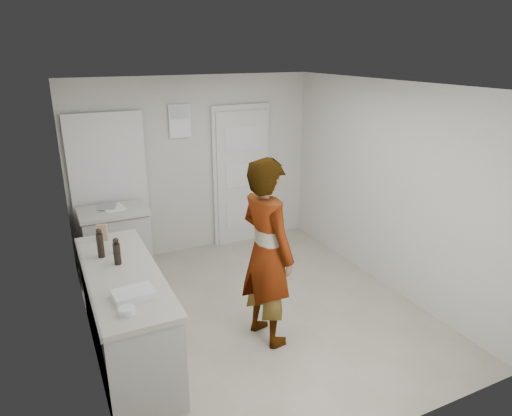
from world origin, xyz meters
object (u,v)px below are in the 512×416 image
cake_mix_box (102,232)px  spice_jar (118,248)px  person (267,253)px  egg_bowl (127,311)px  oil_cruet_a (117,252)px  baking_dish (134,294)px  oil_cruet_b (100,243)px

cake_mix_box → spice_jar: (0.09, -0.39, -0.04)m
person → egg_bowl: 1.50m
person → egg_bowl: person is taller
person → oil_cruet_a: 1.41m
person → egg_bowl: (-1.43, -0.46, -0.00)m
baking_dish → egg_bowl: bearing=-113.4°
oil_cruet_a → baking_dish: size_ratio=0.77×
person → baking_dish: person is taller
oil_cruet_a → egg_bowl: size_ratio=2.04×
baking_dish → spice_jar: bearing=87.8°
spice_jar → oil_cruet_b: (-0.16, -0.04, 0.10)m
oil_cruet_b → egg_bowl: oil_cruet_b is taller
spice_jar → baking_dish: spice_jar is taller
oil_cruet_b → baking_dish: bearing=-82.0°
person → spice_jar: size_ratio=22.40×
egg_bowl → oil_cruet_a: bearing=84.5°
oil_cruet_b → egg_bowl: 1.13m
baking_dish → person: bearing=10.1°
spice_jar → oil_cruet_b: 0.19m
baking_dish → egg_bowl: baking_dish is taller
cake_mix_box → egg_bowl: cake_mix_box is taller
person → baking_dish: (-1.33, -0.24, -0.00)m
spice_jar → egg_bowl: 1.17m
person → baking_dish: bearing=89.5°
cake_mix_box → oil_cruet_a: (0.04, -0.65, 0.04)m
spice_jar → baking_dish: (-0.04, -0.94, -0.02)m
person → cake_mix_box: 1.76m
oil_cruet_a → baking_dish: 0.68m
oil_cruet_a → egg_bowl: (-0.09, -0.89, -0.10)m
cake_mix_box → baking_dish: size_ratio=0.50×
person → spice_jar: person is taller
oil_cruet_b → egg_bowl: size_ratio=2.29×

